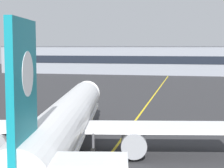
# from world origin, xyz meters

# --- Properties ---
(taxiway_centreline) EXTENTS (7.00, 179.89, 0.01)m
(taxiway_centreline) POSITION_xyz_m (0.00, 30.00, 0.00)
(taxiway_centreline) COLOR yellow
(taxiway_centreline) RESTS_ON ground
(airliner_foreground) EXTENTS (32.31, 41.21, 11.65)m
(airliner_foreground) POSITION_xyz_m (-3.32, 15.34, 3.37)
(airliner_foreground) COLOR white
(airliner_foreground) RESTS_ON ground
(terminal_building) EXTENTS (132.44, 12.40, 10.70)m
(terminal_building) POSITION_xyz_m (-2.78, 128.39, 5.36)
(terminal_building) COLOR gray
(terminal_building) RESTS_ON ground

